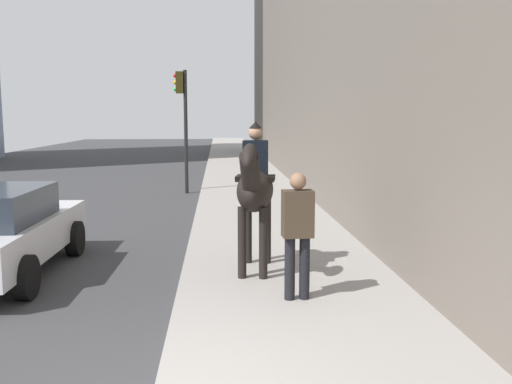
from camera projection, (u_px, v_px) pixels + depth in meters
mounted_horse_near at (255, 188)px, 8.62m from camera, size 2.15×0.78×2.35m
pedestrian_greeting at (298, 227)px, 7.34m from camera, size 0.29×0.42×1.70m
traffic_light_near_curb at (183, 112)px, 18.26m from camera, size 0.20×0.44×4.05m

